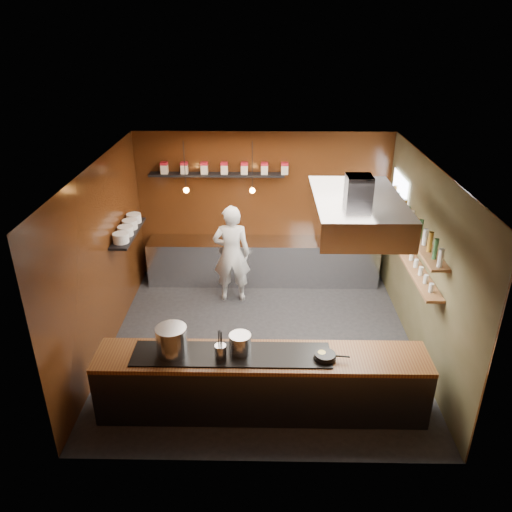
{
  "coord_description": "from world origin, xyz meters",
  "views": [
    {
      "loc": [
        0.01,
        -6.94,
        4.91
      ],
      "look_at": [
        -0.11,
        0.4,
        1.41
      ],
      "focal_mm": 35.0,
      "sensor_mm": 36.0,
      "label": 1
    }
  ],
  "objects_px": {
    "stockpot_large": "(172,341)",
    "stockpot_small": "(240,344)",
    "chef": "(232,254)",
    "espresso_machine": "(342,232)",
    "extractor_hood": "(357,210)"
  },
  "relations": [
    {
      "from": "extractor_hood",
      "to": "espresso_machine",
      "type": "distance_m",
      "value": 2.95
    },
    {
      "from": "chef",
      "to": "espresso_machine",
      "type": "bearing_deg",
      "value": -162.16
    },
    {
      "from": "stockpot_small",
      "to": "espresso_machine",
      "type": "distance_m",
      "value": 4.17
    },
    {
      "from": "extractor_hood",
      "to": "stockpot_small",
      "type": "bearing_deg",
      "value": -143.73
    },
    {
      "from": "stockpot_large",
      "to": "espresso_machine",
      "type": "bearing_deg",
      "value": 54.25
    },
    {
      "from": "espresso_machine",
      "to": "extractor_hood",
      "type": "bearing_deg",
      "value": -106.73
    },
    {
      "from": "stockpot_large",
      "to": "chef",
      "type": "height_order",
      "value": "chef"
    },
    {
      "from": "stockpot_small",
      "to": "espresso_machine",
      "type": "xyz_separation_m",
      "value": [
        1.84,
        3.74,
        0.02
      ]
    },
    {
      "from": "espresso_machine",
      "to": "stockpot_small",
      "type": "bearing_deg",
      "value": -127.31
    },
    {
      "from": "stockpot_large",
      "to": "chef",
      "type": "distance_m",
      "value": 3.1
    },
    {
      "from": "extractor_hood",
      "to": "espresso_machine",
      "type": "height_order",
      "value": "extractor_hood"
    },
    {
      "from": "stockpot_large",
      "to": "stockpot_small",
      "type": "relative_size",
      "value": 1.41
    },
    {
      "from": "espresso_machine",
      "to": "chef",
      "type": "relative_size",
      "value": 0.2
    },
    {
      "from": "stockpot_small",
      "to": "chef",
      "type": "relative_size",
      "value": 0.15
    },
    {
      "from": "stockpot_small",
      "to": "stockpot_large",
      "type": "bearing_deg",
      "value": -177.53
    }
  ]
}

